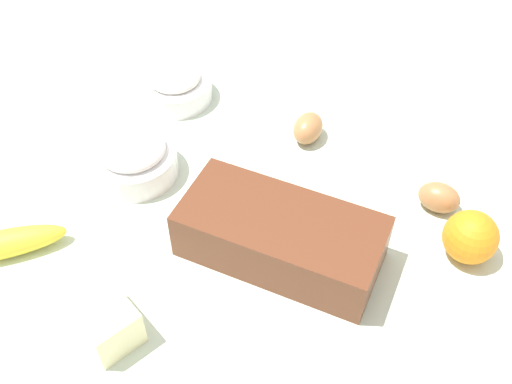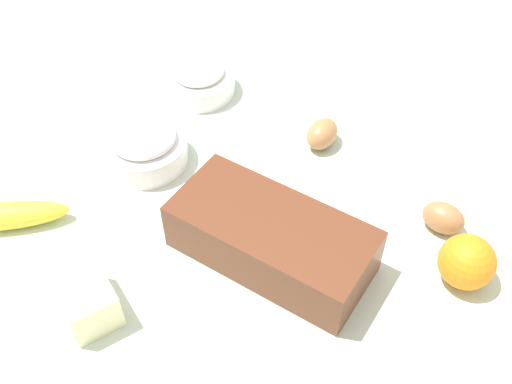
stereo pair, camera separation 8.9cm
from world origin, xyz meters
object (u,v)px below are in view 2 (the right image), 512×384
at_px(loaf_pan, 272,238).
at_px(banana, 4,216).
at_px(sugar_bowl, 145,146).
at_px(egg_beside_bowl, 443,218).
at_px(butter_block, 86,299).
at_px(egg_near_butter, 322,134).
at_px(orange_fruit, 467,262).
at_px(flour_bowl, 199,79).

distance_m(loaf_pan, banana, 0.40).
xyz_separation_m(sugar_bowl, egg_beside_bowl, (0.44, 0.19, -0.01)).
bearing_deg(loaf_pan, egg_beside_bowl, 44.62).
xyz_separation_m(loaf_pan, egg_beside_bowl, (0.16, 0.21, -0.02)).
distance_m(butter_block, egg_near_butter, 0.47).
height_order(egg_near_butter, egg_beside_bowl, egg_near_butter).
bearing_deg(orange_fruit, banana, -147.80).
height_order(sugar_bowl, orange_fruit, orange_fruit).
xyz_separation_m(egg_near_butter, egg_beside_bowl, (0.24, -0.03, -0.00)).
xyz_separation_m(sugar_bowl, egg_near_butter, (0.20, 0.22, -0.01)).
bearing_deg(sugar_bowl, loaf_pan, -3.68).
bearing_deg(flour_bowl, orange_fruit, -6.77).
height_order(loaf_pan, egg_near_butter, loaf_pan).
distance_m(sugar_bowl, butter_block, 0.29).
bearing_deg(sugar_bowl, banana, -103.67).
height_order(flour_bowl, egg_beside_bowl, flour_bowl).
bearing_deg(egg_beside_bowl, loaf_pan, -127.58).
bearing_deg(butter_block, orange_fruit, 46.59).
bearing_deg(sugar_bowl, egg_near_butter, 48.55).
bearing_deg(butter_block, banana, 176.24).
height_order(loaf_pan, egg_beside_bowl, loaf_pan).
relative_size(loaf_pan, flour_bowl, 2.23).
distance_m(flour_bowl, banana, 0.42).
bearing_deg(orange_fruit, egg_near_butter, 162.59).
relative_size(loaf_pan, sugar_bowl, 2.14).
bearing_deg(egg_near_butter, butter_block, -94.56).
relative_size(orange_fruit, egg_beside_bowl, 1.21).
bearing_deg(egg_beside_bowl, orange_fruit, -44.09).
relative_size(banana, egg_beside_bowl, 2.99).
distance_m(orange_fruit, egg_beside_bowl, 0.09).
height_order(banana, butter_block, butter_block).
distance_m(sugar_bowl, orange_fruit, 0.52).
bearing_deg(egg_beside_bowl, butter_block, -123.14).
bearing_deg(egg_beside_bowl, egg_near_butter, 172.20).
xyz_separation_m(sugar_bowl, banana, (-0.06, -0.23, -0.01)).
bearing_deg(loaf_pan, egg_near_butter, 102.18).
bearing_deg(egg_near_butter, orange_fruit, -17.41).
bearing_deg(sugar_bowl, egg_beside_bowl, 23.05).
height_order(banana, orange_fruit, orange_fruit).
xyz_separation_m(orange_fruit, butter_block, (-0.35, -0.37, -0.01)).
distance_m(sugar_bowl, banana, 0.24).
bearing_deg(butter_block, sugar_bowl, 122.84).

